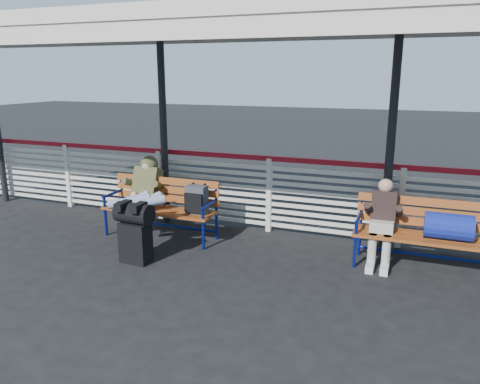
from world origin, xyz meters
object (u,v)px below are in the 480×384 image
at_px(bench_left, 171,202).
at_px(traveler_man, 140,197).
at_px(luggage_stack, 135,230).
at_px(companion_person, 382,221).
at_px(bench_right, 437,227).

height_order(bench_left, traveler_man, traveler_man).
distance_m(luggage_stack, companion_person, 3.29).
relative_size(luggage_stack, bench_right, 0.46).
xyz_separation_m(bench_left, companion_person, (3.12, 0.10, 0.01)).
bearing_deg(luggage_stack, bench_right, 20.60).
xyz_separation_m(bench_right, traveler_man, (-4.10, -0.46, 0.12)).
bearing_deg(traveler_man, companion_person, 7.54).
bearing_deg(traveler_man, luggage_stack, -63.30).
xyz_separation_m(bench_left, traveler_man, (-0.31, -0.35, 0.12)).
relative_size(bench_left, companion_person, 1.57).
bearing_deg(companion_person, traveler_man, -172.46).
bearing_deg(bench_right, companion_person, -179.24).
bearing_deg(luggage_stack, companion_person, 23.88).
distance_m(bench_right, traveler_man, 4.13).
height_order(bench_left, bench_right, same).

